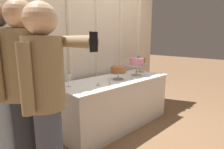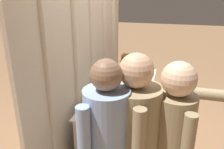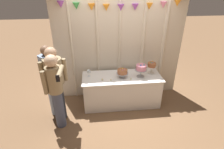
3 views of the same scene
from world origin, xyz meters
name	(u,v)px [view 3 (image 3 of 3)]	position (x,y,z in m)	size (l,w,h in m)	color
ground_plane	(122,105)	(0.00, 0.00, 0.00)	(24.00, 24.00, 0.00)	#846042
draped_curtain	(122,46)	(0.05, 0.56, 1.38)	(3.16, 0.16, 2.63)	beige
cake_table	(121,90)	(0.00, 0.10, 0.39)	(1.89, 0.75, 0.77)	white
cake_display_leftmost	(122,72)	(0.00, 0.06, 0.91)	(0.28, 0.28, 0.25)	#B2B2B7
cake_display_center	(141,68)	(0.44, 0.04, 1.00)	(0.29, 0.29, 0.35)	#B2B2B7
cake_display_rightmost	(152,66)	(0.74, 0.20, 0.97)	(0.25, 0.25, 0.32)	silver
wine_glass	(89,72)	(-0.78, 0.20, 0.89)	(0.07, 0.07, 0.16)	silver
tealight_far_left	(102,80)	(-0.47, -0.03, 0.78)	(0.05, 0.05, 0.04)	beige
tealight_near_left	(111,80)	(-0.28, -0.06, 0.78)	(0.04, 0.04, 0.03)	beige
tealight_near_right	(131,79)	(0.19, -0.06, 0.78)	(0.05, 0.05, 0.04)	beige
guest_man_pink_jacket	(51,79)	(-1.59, -0.13, 0.93)	(0.43, 0.42, 1.67)	#93ADD6
guest_man_dark_suit	(56,83)	(-1.46, -0.29, 0.92)	(0.51, 0.45, 1.69)	#282D38
guest_girl_blue_dress	(56,89)	(-1.41, -0.57, 0.94)	(0.41, 0.59, 1.64)	#4C5675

